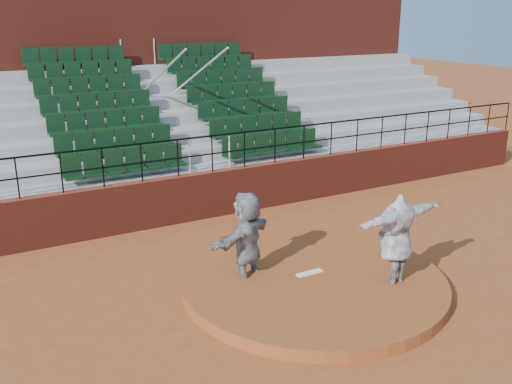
# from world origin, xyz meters

# --- Properties ---
(ground) EXTENTS (90.00, 90.00, 0.00)m
(ground) POSITION_xyz_m (0.00, 0.00, 0.00)
(ground) COLOR brown
(ground) RESTS_ON ground
(pitchers_mound) EXTENTS (5.50, 5.50, 0.25)m
(pitchers_mound) POSITION_xyz_m (0.00, 0.00, 0.12)
(pitchers_mound) COLOR brown
(pitchers_mound) RESTS_ON ground
(pitching_rubber) EXTENTS (0.60, 0.15, 0.03)m
(pitching_rubber) POSITION_xyz_m (0.00, 0.15, 0.27)
(pitching_rubber) COLOR white
(pitching_rubber) RESTS_ON pitchers_mound
(boundary_wall) EXTENTS (24.00, 0.30, 1.30)m
(boundary_wall) POSITION_xyz_m (0.00, 5.00, 0.65)
(boundary_wall) COLOR maroon
(boundary_wall) RESTS_ON ground
(wall_railing) EXTENTS (24.04, 0.05, 1.03)m
(wall_railing) POSITION_xyz_m (0.00, 5.00, 2.03)
(wall_railing) COLOR black
(wall_railing) RESTS_ON boundary_wall
(seating_deck) EXTENTS (24.00, 5.97, 4.63)m
(seating_deck) POSITION_xyz_m (0.00, 8.65, 1.44)
(seating_deck) COLOR #969690
(seating_deck) RESTS_ON ground
(press_box_facade) EXTENTS (24.00, 3.00, 7.10)m
(press_box_facade) POSITION_xyz_m (0.00, 12.60, 3.55)
(press_box_facade) COLOR maroon
(press_box_facade) RESTS_ON ground
(pitcher) EXTENTS (2.38, 0.89, 1.89)m
(pitcher) POSITION_xyz_m (1.29, -0.98, 1.19)
(pitcher) COLOR black
(pitcher) RESTS_ON pitchers_mound
(fielder) EXTENTS (1.97, 1.44, 2.06)m
(fielder) POSITION_xyz_m (-1.16, 0.79, 1.03)
(fielder) COLOR black
(fielder) RESTS_ON ground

